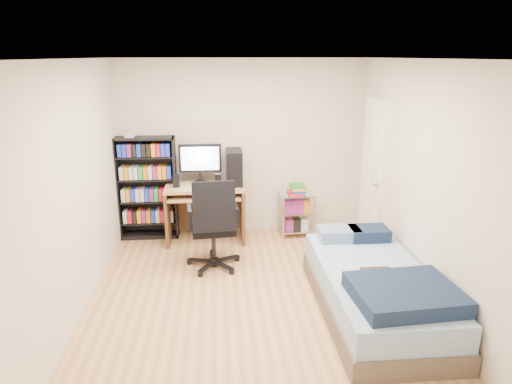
{
  "coord_description": "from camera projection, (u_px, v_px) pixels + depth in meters",
  "views": [
    {
      "loc": [
        -0.34,
        -4.45,
        2.53
      ],
      "look_at": [
        0.07,
        0.4,
        1.07
      ],
      "focal_mm": 32.0,
      "sensor_mm": 36.0,
      "label": 1
    }
  ],
  "objects": [
    {
      "name": "room",
      "position": [
        253.0,
        186.0,
        4.64
      ],
      "size": [
        3.58,
        4.08,
        2.58
      ],
      "color": "tan",
      "rests_on": "ground"
    },
    {
      "name": "media_shelf",
      "position": [
        147.0,
        187.0,
        6.43
      ],
      "size": [
        0.82,
        0.27,
        1.52
      ],
      "color": "black",
      "rests_on": "room"
    },
    {
      "name": "computer_desk",
      "position": [
        213.0,
        189.0,
        6.37
      ],
      "size": [
        1.08,
        0.63,
        1.36
      ],
      "color": "#A48054",
      "rests_on": "room"
    },
    {
      "name": "office_chair",
      "position": [
        214.0,
        240.0,
        5.57
      ],
      "size": [
        0.74,
        0.74,
        1.16
      ],
      "rotation": [
        0.0,
        0.0,
        0.09
      ],
      "color": "black",
      "rests_on": "room"
    },
    {
      "name": "wire_cart",
      "position": [
        297.0,
        202.0,
        6.55
      ],
      "size": [
        0.51,
        0.39,
        0.78
      ],
      "rotation": [
        0.0,
        0.0,
        0.09
      ],
      "color": "silver",
      "rests_on": "room"
    },
    {
      "name": "bed",
      "position": [
        376.0,
        290.0,
        4.59
      ],
      "size": [
        1.06,
        2.11,
        0.6
      ],
      "color": "brown",
      "rests_on": "room"
    },
    {
      "name": "door",
      "position": [
        372.0,
        174.0,
        6.14
      ],
      "size": [
        0.12,
        0.8,
        2.0
      ],
      "color": "white",
      "rests_on": "room"
    }
  ]
}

